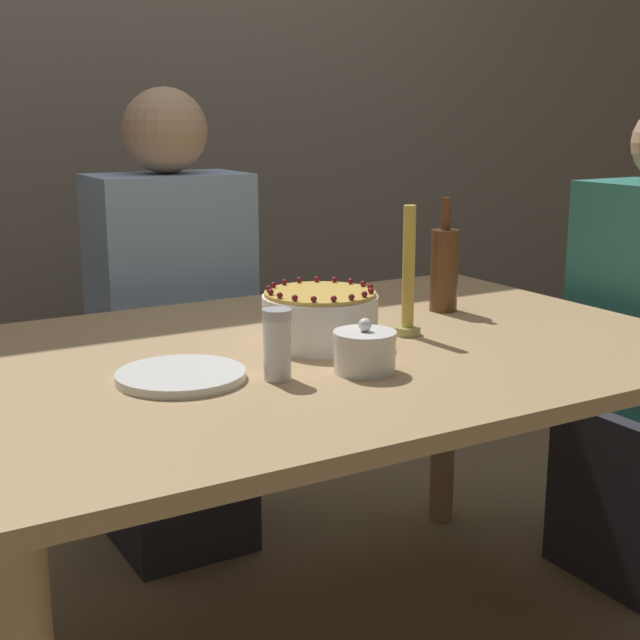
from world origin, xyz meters
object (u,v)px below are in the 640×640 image
object	(u,v)px
cake	(320,318)
bottle	(444,268)
sugar_shaker	(277,344)
candle	(408,283)
person_man_blue_shirt	(174,354)
sugar_bowl	(365,351)

from	to	relation	value
cake	bottle	distance (m)	0.42
bottle	cake	bearing A→B (deg)	-163.41
sugar_shaker	candle	distance (m)	0.41
cake	person_man_blue_shirt	size ratio (longest dim) A/B	0.19
sugar_bowl	candle	xyz separation A→B (m)	(0.22, 0.18, 0.07)
sugar_bowl	cake	bearing A→B (deg)	81.89
sugar_bowl	person_man_blue_shirt	world-z (taller)	person_man_blue_shirt
sugar_bowl	candle	distance (m)	0.30
cake	bottle	world-z (taller)	bottle
cake	candle	xyz separation A→B (m)	(0.19, -0.03, 0.06)
candle	sugar_bowl	bearing A→B (deg)	-141.22
cake	person_man_blue_shirt	xyz separation A→B (m)	(-0.04, 0.70, -0.24)
sugar_shaker	person_man_blue_shirt	size ratio (longest dim) A/B	0.10
sugar_shaker	bottle	bearing A→B (deg)	26.21
cake	sugar_bowl	distance (m)	0.21
sugar_bowl	person_man_blue_shirt	bearing A→B (deg)	90.84
sugar_bowl	sugar_shaker	world-z (taller)	sugar_shaker
bottle	sugar_shaker	bearing A→B (deg)	-153.79
sugar_shaker	candle	xyz separation A→B (m)	(0.38, 0.14, 0.05)
sugar_bowl	bottle	xyz separation A→B (m)	(0.43, 0.33, 0.06)
cake	sugar_bowl	xyz separation A→B (m)	(-0.03, -0.21, -0.02)
bottle	person_man_blue_shirt	world-z (taller)	person_man_blue_shirt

